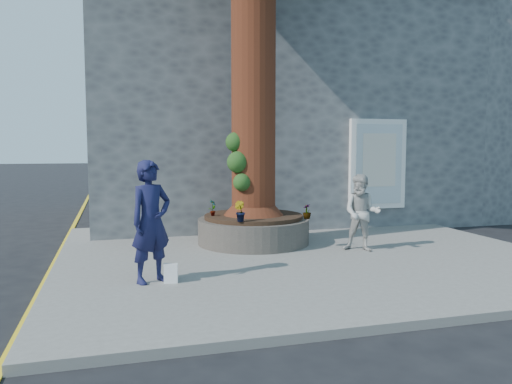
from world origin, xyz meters
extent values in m
plane|color=black|center=(0.00, 0.00, 0.00)|extent=(120.00, 120.00, 0.00)
cube|color=slate|center=(1.50, 1.00, 0.06)|extent=(9.00, 8.00, 0.12)
cube|color=yellow|center=(-3.05, 1.00, 0.00)|extent=(0.10, 30.00, 0.01)
cube|color=#4D4F52|center=(2.50, 7.20, 3.00)|extent=(10.00, 8.00, 6.00)
cube|color=black|center=(2.50, 7.20, 6.15)|extent=(10.30, 8.30, 0.30)
cube|color=white|center=(4.30, 3.14, 1.70)|extent=(1.50, 0.12, 2.20)
cube|color=silver|center=(4.30, 3.08, 1.70)|extent=(1.25, 0.04, 1.95)
cube|color=silver|center=(4.30, 3.06, 1.80)|extent=(0.90, 0.02, 1.30)
cube|color=#4D4F52|center=(10.50, 7.20, 3.00)|extent=(6.00, 8.00, 6.00)
cylinder|color=black|center=(0.80, 2.00, 0.38)|extent=(2.30, 2.30, 0.52)
cylinder|color=black|center=(0.80, 2.00, 0.68)|extent=(2.04, 2.04, 0.08)
cylinder|color=#451F11|center=(0.80, 2.00, 4.47)|extent=(0.90, 0.90, 7.50)
cone|color=#451F11|center=(0.80, 2.00, 1.07)|extent=(1.24, 1.24, 0.70)
sphere|color=#204216|center=(0.42, 1.80, 1.82)|extent=(0.44, 0.44, 0.44)
sphere|color=#204216|center=(0.48, 1.70, 1.42)|extent=(0.36, 0.36, 0.36)
sphere|color=#204216|center=(0.40, 1.92, 2.22)|extent=(0.40, 0.40, 0.40)
imported|color=#15173B|center=(-1.46, -0.47, 1.03)|extent=(0.79, 0.70, 1.81)
imported|color=#B1AFAA|center=(2.60, 0.70, 0.86)|extent=(0.91, 0.86, 1.48)
cube|color=white|center=(-1.19, -0.59, 0.26)|extent=(0.22, 0.15, 0.28)
imported|color=gray|center=(-0.05, 2.05, 0.89)|extent=(0.21, 0.22, 0.34)
imported|color=gray|center=(0.29, 1.15, 0.91)|extent=(0.29, 0.29, 0.39)
imported|color=gray|center=(1.65, 1.15, 0.86)|extent=(0.21, 0.21, 0.29)
imported|color=gray|center=(0.92, 2.85, 0.87)|extent=(0.31, 0.33, 0.31)
camera|label=1|loc=(-1.95, -7.89, 2.13)|focal=35.00mm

